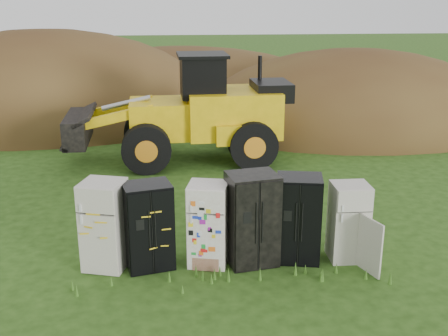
# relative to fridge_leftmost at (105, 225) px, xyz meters

# --- Properties ---
(ground) EXTENTS (120.00, 120.00, 0.00)m
(ground) POSITION_rel_fridge_leftmost_xyz_m (2.52, -0.03, -0.90)
(ground) COLOR #244312
(ground) RESTS_ON ground
(fridge_leftmost) EXTENTS (0.98, 0.95, 1.81)m
(fridge_leftmost) POSITION_rel_fridge_leftmost_xyz_m (0.00, 0.00, 0.00)
(fridge_leftmost) COLOR beige
(fridge_leftmost) RESTS_ON ground
(fridge_black_side) EXTENTS (1.07, 0.92, 1.76)m
(fridge_black_side) POSITION_rel_fridge_leftmost_xyz_m (0.86, -0.06, -0.02)
(fridge_black_side) COLOR black
(fridge_black_side) RESTS_ON ground
(fridge_sticker) EXTENTS (0.90, 0.85, 1.71)m
(fridge_sticker) POSITION_rel_fridge_leftmost_xyz_m (2.05, -0.04, -0.05)
(fridge_sticker) COLOR white
(fridge_sticker) RESTS_ON ground
(fridge_dark_mid) EXTENTS (1.10, 0.96, 1.90)m
(fridge_dark_mid) POSITION_rel_fridge_leftmost_xyz_m (2.93, -0.07, 0.05)
(fridge_dark_mid) COLOR black
(fridge_dark_mid) RESTS_ON ground
(fridge_black_right) EXTENTS (1.02, 0.90, 1.80)m
(fridge_black_right) POSITION_rel_fridge_leftmost_xyz_m (3.89, 0.00, -0.00)
(fridge_black_right) COLOR black
(fridge_black_right) RESTS_ON ground
(fridge_open_door) EXTENTS (0.74, 0.68, 1.63)m
(fridge_open_door) POSITION_rel_fridge_leftmost_xyz_m (4.93, -0.07, -0.09)
(fridge_open_door) COLOR beige
(fridge_open_door) RESTS_ON ground
(wheel_loader) EXTENTS (7.24, 3.19, 3.45)m
(wheel_loader) POSITION_rel_fridge_leftmost_xyz_m (1.47, 7.21, 0.82)
(wheel_loader) COLOR yellow
(wheel_loader) RESTS_ON ground
(dirt_mound_right) EXTENTS (13.15, 9.64, 6.16)m
(dirt_mound_right) POSITION_rel_fridge_leftmost_xyz_m (8.79, 11.96, -0.90)
(dirt_mound_right) COLOR #482D17
(dirt_mound_right) RESTS_ON ground
(dirt_mound_left) EXTENTS (15.16, 11.37, 7.52)m
(dirt_mound_left) POSITION_rel_fridge_leftmost_xyz_m (-4.16, 14.51, -0.90)
(dirt_mound_left) COLOR #482D17
(dirt_mound_left) RESTS_ON ground
(dirt_mound_back) EXTENTS (16.65, 11.10, 5.31)m
(dirt_mound_back) POSITION_rel_fridge_leftmost_xyz_m (1.72, 17.70, -0.90)
(dirt_mound_back) COLOR #482D17
(dirt_mound_back) RESTS_ON ground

